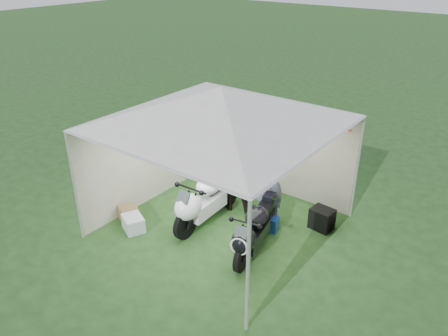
{
  "coord_description": "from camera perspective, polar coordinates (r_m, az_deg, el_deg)",
  "views": [
    {
      "loc": [
        4.67,
        -6.1,
        5.19
      ],
      "look_at": [
        -0.2,
        0.35,
        1.17
      ],
      "focal_mm": 35.0,
      "sensor_mm": 36.0,
      "label": 1
    }
  ],
  "objects": [
    {
      "name": "canopy_tent",
      "position": [
        8.14,
        -0.22,
        7.72
      ],
      "size": [
        5.66,
        5.66,
        3.0
      ],
      "color": "silver",
      "rests_on": "ground"
    },
    {
      "name": "motorcycle_black",
      "position": [
        8.25,
        3.85,
        -8.06
      ],
      "size": [
        0.67,
        1.88,
        0.94
      ],
      "rotation": [
        0.0,
        0.0,
        0.21
      ],
      "color": "black",
      "rests_on": "ground"
    },
    {
      "name": "ground",
      "position": [
        9.27,
        -0.31,
        -7.58
      ],
      "size": [
        80.0,
        80.0,
        0.0
      ],
      "primitive_type": "plane",
      "color": "#204219",
      "rests_on": "ground"
    },
    {
      "name": "crate_1",
      "position": [
        9.62,
        -12.37,
        -5.77
      ],
      "size": [
        0.46,
        0.46,
        0.32
      ],
      "primitive_type": "cube",
      "rotation": [
        0.0,
        0.0,
        -0.39
      ],
      "color": "brown",
      "rests_on": "ground"
    },
    {
      "name": "person_dark_jacket",
      "position": [
        9.47,
        1.67,
        0.0
      ],
      "size": [
        1.1,
        0.95,
        1.95
      ],
      "primitive_type": "imported",
      "rotation": [
        0.0,
        0.0,
        3.4
      ],
      "color": "black",
      "rests_on": "ground"
    },
    {
      "name": "crate_0",
      "position": [
        9.26,
        -11.76,
        -7.09
      ],
      "size": [
        0.59,
        0.54,
        0.32
      ],
      "primitive_type": "cube",
      "rotation": [
        0.0,
        0.0,
        -0.43
      ],
      "color": "silver",
      "rests_on": "ground"
    },
    {
      "name": "equipment_box",
      "position": [
        9.31,
        12.66,
        -6.48
      ],
      "size": [
        0.48,
        0.4,
        0.45
      ],
      "primitive_type": "cube",
      "rotation": [
        0.0,
        0.0,
        -0.09
      ],
      "color": "black",
      "rests_on": "ground"
    },
    {
      "name": "motorcycle_white",
      "position": [
        9.07,
        -2.58,
        -4.05
      ],
      "size": [
        0.54,
        2.16,
        1.06
      ],
      "rotation": [
        0.0,
        0.0,
        0.04
      ],
      "color": "black",
      "rests_on": "ground"
    },
    {
      "name": "person_blue_jacket",
      "position": [
        8.98,
        5.98,
        -1.6
      ],
      "size": [
        0.66,
        0.82,
        1.98
      ],
      "primitive_type": "imported",
      "rotation": [
        0.0,
        0.0,
        -1.85
      ],
      "color": "slate",
      "rests_on": "ground"
    },
    {
      "name": "paddock_stand",
      "position": [
        9.14,
        5.81,
        -7.17
      ],
      "size": [
        0.45,
        0.33,
        0.3
      ],
      "primitive_type": "cube",
      "rotation": [
        0.0,
        0.0,
        0.21
      ],
      "color": "blue",
      "rests_on": "ground"
    }
  ]
}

